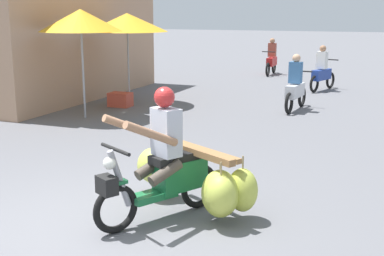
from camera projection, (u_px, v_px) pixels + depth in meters
name	position (u px, v px, depth m)	size (l,w,h in m)	color
ground_plane	(73.00, 232.00, 5.71)	(120.00, 120.00, 0.00)	slate
motorbike_main_loaded	(185.00, 175.00, 6.12)	(1.88, 1.74, 1.58)	black
motorbike_distant_ahead_left	(272.00, 60.00, 19.79)	(0.50, 1.62, 1.40)	black
motorbike_distant_ahead_right	(322.00, 72.00, 15.75)	(0.69, 1.57, 1.40)	black
motorbike_distant_far_ahead	(295.00, 88.00, 12.57)	(0.50, 1.62, 1.40)	black
shopfront_building	(34.00, 26.00, 14.72)	(4.25, 6.89, 4.01)	tan
market_umbrella_near_shop	(81.00, 20.00, 11.33)	(1.86, 1.86, 2.46)	#99999E
market_umbrella_further_along	(127.00, 22.00, 13.03)	(2.07, 2.07, 2.37)	#99999E
produce_crate	(120.00, 100.00, 13.20)	(0.56, 0.40, 0.36)	#CC4C38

